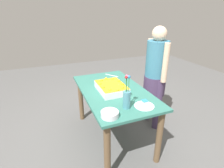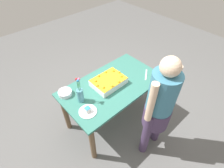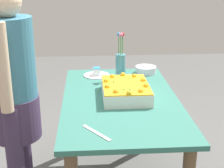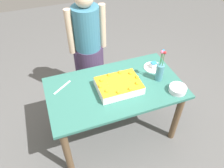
{
  "view_description": "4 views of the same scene",
  "coord_description": "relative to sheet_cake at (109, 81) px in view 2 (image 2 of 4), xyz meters",
  "views": [
    {
      "loc": [
        -1.87,
        0.77,
        1.67
      ],
      "look_at": [
        -0.08,
        0.05,
        0.85
      ],
      "focal_mm": 28.0,
      "sensor_mm": 36.0,
      "label": 1
    },
    {
      "loc": [
        -1.13,
        -1.25,
        2.35
      ],
      "look_at": [
        -0.0,
        -0.01,
        0.76
      ],
      "focal_mm": 28.0,
      "sensor_mm": 36.0,
      "label": 2
    },
    {
      "loc": [
        2.15,
        -0.21,
        1.59
      ],
      "look_at": [
        0.03,
        -0.06,
        0.85
      ],
      "focal_mm": 55.0,
      "sensor_mm": 36.0,
      "label": 3
    },
    {
      "loc": [
        0.57,
        1.48,
        2.25
      ],
      "look_at": [
        0.03,
        0.0,
        0.79
      ],
      "focal_mm": 35.0,
      "sensor_mm": 36.0,
      "label": 4
    }
  ],
  "objects": [
    {
      "name": "person_standing",
      "position": [
        0.11,
        -0.72,
        0.07
      ],
      "size": [
        0.45,
        0.31,
        1.49
      ],
      "rotation": [
        0.0,
        0.0,
        1.57
      ],
      "color": "#443352",
      "rests_on": "ground_plane"
    },
    {
      "name": "dining_table",
      "position": [
        0.02,
        -0.04,
        -0.17
      ],
      "size": [
        1.36,
        0.77,
        0.74
      ],
      "color": "#347365",
      "rests_on": "ground_plane"
    },
    {
      "name": "serving_plate_with_slice",
      "position": [
        -0.48,
        -0.18,
        -0.03
      ],
      "size": [
        0.21,
        0.21,
        0.07
      ],
      "color": "white",
      "rests_on": "dining_table"
    },
    {
      "name": "ground_plane",
      "position": [
        0.02,
        -0.04,
        -0.78
      ],
      "size": [
        8.0,
        8.0,
        0.0
      ],
      "primitive_type": "plane",
      "color": "#5C5B5A"
    },
    {
      "name": "fruit_bowl",
      "position": [
        -0.53,
        0.23,
        -0.02
      ],
      "size": [
        0.17,
        0.17,
        0.06
      ],
      "primitive_type": "cylinder",
      "color": "silver",
      "rests_on": "dining_table"
    },
    {
      "name": "sheet_cake",
      "position": [
        0.0,
        0.0,
        0.0
      ],
      "size": [
        0.43,
        0.31,
        0.11
      ],
      "color": "white",
      "rests_on": "dining_table"
    },
    {
      "name": "flower_vase",
      "position": [
        -0.44,
        0.01,
        0.07
      ],
      "size": [
        0.08,
        0.08,
        0.36
      ],
      "color": "teal",
      "rests_on": "dining_table"
    },
    {
      "name": "cake_knife",
      "position": [
        0.52,
        -0.21,
        -0.05
      ],
      "size": [
        0.2,
        0.15,
        0.0
      ],
      "primitive_type": "cube",
      "rotation": [
        0.0,
        0.0,
        0.63
      ],
      "color": "silver",
      "rests_on": "dining_table"
    }
  ]
}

